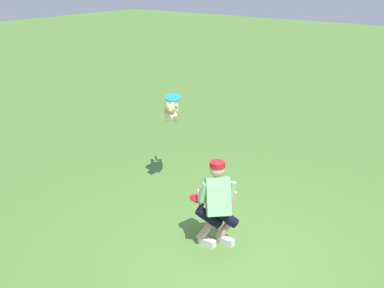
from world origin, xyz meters
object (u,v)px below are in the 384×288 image
(frisbee_held, at_px, (198,199))
(person, at_px, (217,202))
(dog, at_px, (172,113))
(frisbee_flying, at_px, (173,98))

(frisbee_held, bearing_deg, person, 171.29)
(person, relative_size, dog, 1.51)
(dog, height_order, frisbee_held, dog)
(frisbee_flying, relative_size, frisbee_held, 1.09)
(person, height_order, frisbee_flying, frisbee_flying)
(person, distance_m, frisbee_held, 0.40)
(person, relative_size, frisbee_flying, 4.64)
(person, relative_size, frisbee_held, 5.06)
(person, height_order, dog, dog)
(dog, bearing_deg, person, 17.55)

